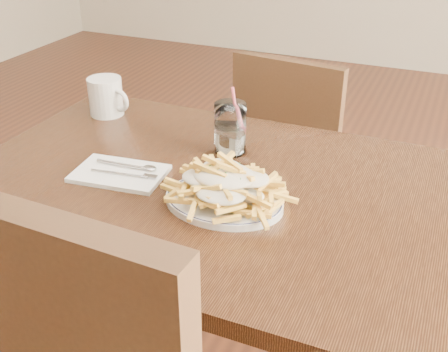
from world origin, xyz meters
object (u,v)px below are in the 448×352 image
at_px(loaded_fries, 224,181).
at_px(coffee_mug, 106,97).
at_px(chair_far, 294,151).
at_px(fries_plate, 224,201).
at_px(table, 215,212).
at_px(water_glass, 230,131).

height_order(loaded_fries, coffee_mug, coffee_mug).
height_order(chair_far, loaded_fries, chair_far).
relative_size(fries_plate, coffee_mug, 2.23).
relative_size(loaded_fries, coffee_mug, 2.23).
height_order(table, water_glass, water_glass).
xyz_separation_m(table, loaded_fries, (0.06, -0.08, 0.14)).
height_order(chair_far, fries_plate, chair_far).
distance_m(table, coffee_mug, 0.54).
xyz_separation_m(loaded_fries, water_glass, (-0.09, 0.25, -0.00)).
distance_m(water_glass, coffee_mug, 0.44).
relative_size(chair_far, water_glass, 4.80).
bearing_deg(loaded_fries, coffee_mug, 147.16).
bearing_deg(loaded_fries, fries_plate, -53.13).
bearing_deg(loaded_fries, table, 126.29).
bearing_deg(table, water_glass, 100.87).
xyz_separation_m(water_glass, coffee_mug, (-0.43, 0.09, -0.00)).
height_order(table, loaded_fries, loaded_fries).
distance_m(fries_plate, water_glass, 0.27).
xyz_separation_m(table, chair_far, (-0.03, 0.77, -0.19)).
bearing_deg(water_glass, chair_far, 89.57).
xyz_separation_m(fries_plate, loaded_fries, (-0.00, 0.00, 0.05)).
bearing_deg(water_glass, table, -79.13).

